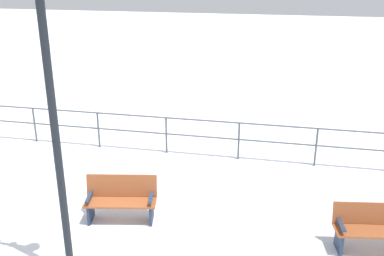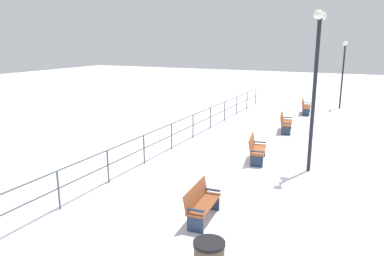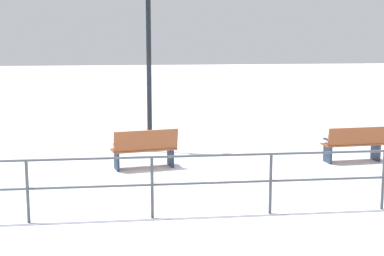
{
  "view_description": "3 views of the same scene",
  "coord_description": "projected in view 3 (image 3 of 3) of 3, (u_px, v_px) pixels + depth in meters",
  "views": [
    {
      "loc": [
        7.33,
        3.06,
        4.96
      ],
      "look_at": [
        -1.98,
        1.07,
        1.41
      ],
      "focal_mm": 41.35,
      "sensor_mm": 36.0,
      "label": 1
    },
    {
      "loc": [
        3.29,
        -12.43,
        4.25
      ],
      "look_at": [
        -2.55,
        -0.26,
        1.03
      ],
      "focal_mm": 34.45,
      "sensor_mm": 36.0,
      "label": 2
    },
    {
      "loc": [
        -12.68,
        0.45,
        3.06
      ],
      "look_at": [
        -2.02,
        -0.85,
        1.24
      ],
      "focal_mm": 53.4,
      "sensor_mm": 36.0,
      "label": 3
    }
  ],
  "objects": [
    {
      "name": "ground_plane",
      "position": [
        144.0,
        167.0,
        12.98
      ],
      "size": [
        80.0,
        80.0,
        0.0
      ],
      "primitive_type": "plane",
      "color": "white",
      "rests_on": "ground"
    },
    {
      "name": "bench_second",
      "position": [
        354.0,
        143.0,
        13.44
      ],
      "size": [
        0.61,
        1.47,
        0.86
      ],
      "rotation": [
        0.0,
        0.0,
        0.08
      ],
      "color": "brown",
      "rests_on": "ground"
    },
    {
      "name": "bench_third",
      "position": [
        145.0,
        149.0,
        12.78
      ],
      "size": [
        0.81,
        1.52,
        0.91
      ],
      "rotation": [
        0.0,
        0.0,
        0.19
      ],
      "color": "brown",
      "rests_on": "ground"
    },
    {
      "name": "lamppost_middle",
      "position": [
        148.0,
        13.0,
        14.13
      ],
      "size": [
        0.28,
        1.11,
        5.13
      ],
      "color": "black",
      "rests_on": "ground"
    },
    {
      "name": "waterfront_railing",
      "position": [
        152.0,
        176.0,
        9.35
      ],
      "size": [
        0.05,
        24.02,
        1.06
      ],
      "color": "#4C5156",
      "rests_on": "ground"
    }
  ]
}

